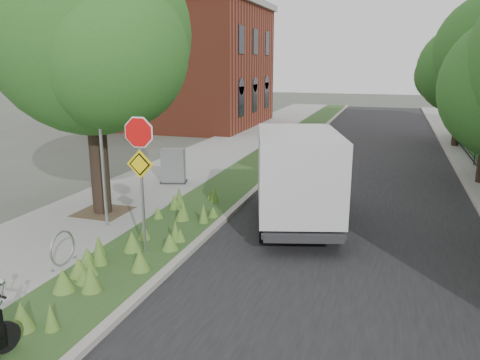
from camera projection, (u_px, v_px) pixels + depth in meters
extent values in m
plane|color=#4C5147|center=(191.00, 275.00, 9.80)|extent=(120.00, 120.00, 0.00)
cube|color=gray|center=(194.00, 163.00, 20.28)|extent=(3.50, 60.00, 0.12)
cube|color=#2A4D21|center=(255.00, 168.00, 19.46)|extent=(2.00, 60.00, 0.12)
cube|color=#9E9991|center=(278.00, 169.00, 19.16)|extent=(0.20, 60.00, 0.13)
cube|color=black|center=(366.00, 177.00, 18.13)|extent=(7.00, 60.00, 0.01)
cube|color=#9E9991|center=(465.00, 182.00, 17.07)|extent=(0.20, 60.00, 0.13)
cylinder|color=black|center=(97.00, 135.00, 13.00)|extent=(0.52, 0.52, 4.48)
sphere|color=#29551C|center=(90.00, 33.00, 12.33)|extent=(5.40, 5.40, 5.40)
sphere|color=#29551C|center=(72.00, 60.00, 13.60)|extent=(4.05, 4.05, 4.05)
sphere|color=#29551C|center=(112.00, 54.00, 11.52)|extent=(3.78, 3.78, 3.78)
cube|color=#473828|center=(103.00, 212.00, 13.54)|extent=(1.40, 1.40, 0.01)
cylinder|color=#A5A8AD|center=(102.00, 152.00, 11.89)|extent=(0.08, 0.08, 4.00)
torus|color=#A5A8AD|center=(62.00, 248.00, 9.93)|extent=(0.05, 0.77, 0.77)
cube|color=#A5A8AD|center=(52.00, 271.00, 9.68)|extent=(0.06, 0.06, 0.04)
cube|color=#A5A8AD|center=(74.00, 257.00, 10.35)|extent=(0.06, 0.06, 0.04)
cylinder|color=#A5A8AD|center=(142.00, 188.00, 10.37)|extent=(0.07, 0.07, 3.00)
cylinder|color=red|center=(138.00, 132.00, 10.04)|extent=(0.86, 0.03, 0.86)
cylinder|color=white|center=(139.00, 132.00, 10.05)|extent=(0.94, 0.02, 0.94)
cube|color=yellow|center=(140.00, 164.00, 10.21)|extent=(0.64, 0.03, 0.64)
cube|color=brown|center=(192.00, 67.00, 31.94)|extent=(9.00, 10.00, 8.00)
cube|color=#9E9991|center=(190.00, 3.00, 30.94)|extent=(9.40, 10.40, 0.40)
sphere|color=#29551C|center=(462.00, 70.00, 16.81)|extent=(3.15, 3.15, 3.15)
cylinder|color=black|center=(459.00, 110.00, 23.84)|extent=(0.36, 0.36, 3.64)
sphere|color=#29551C|center=(464.00, 66.00, 23.30)|extent=(3.80, 3.80, 3.80)
sphere|color=#29551C|center=(443.00, 75.00, 24.20)|extent=(2.85, 2.85, 2.85)
cylinder|color=black|center=(5.00, 337.00, 6.97)|extent=(0.20, 0.48, 0.47)
cube|color=#262628|center=(295.00, 208.00, 12.80)|extent=(3.10, 5.16, 0.16)
cube|color=#B7BABC|center=(291.00, 165.00, 14.42)|extent=(2.15, 1.75, 1.46)
cube|color=silver|center=(298.00, 171.00, 12.03)|extent=(2.89, 3.89, 2.01)
cube|color=#262628|center=(174.00, 182.00, 16.87)|extent=(1.05, 0.85, 0.04)
cube|color=slate|center=(173.00, 166.00, 16.73)|extent=(0.93, 0.72, 1.22)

